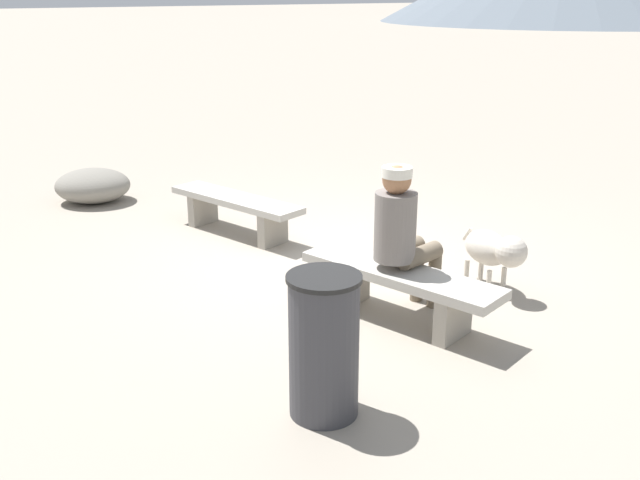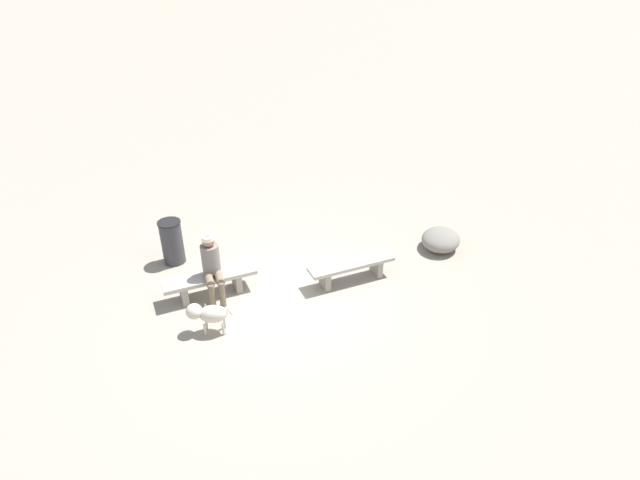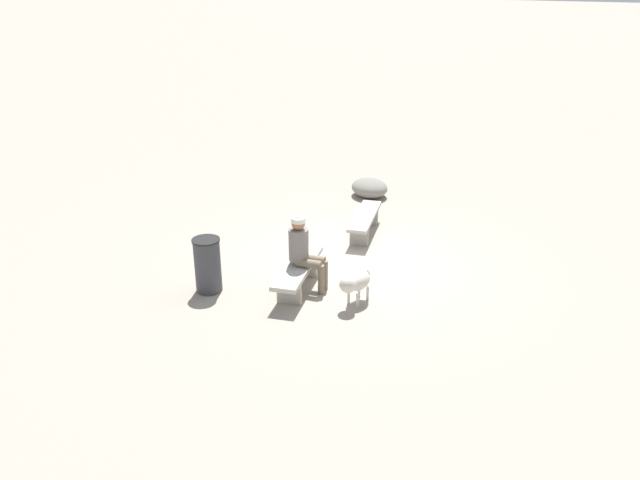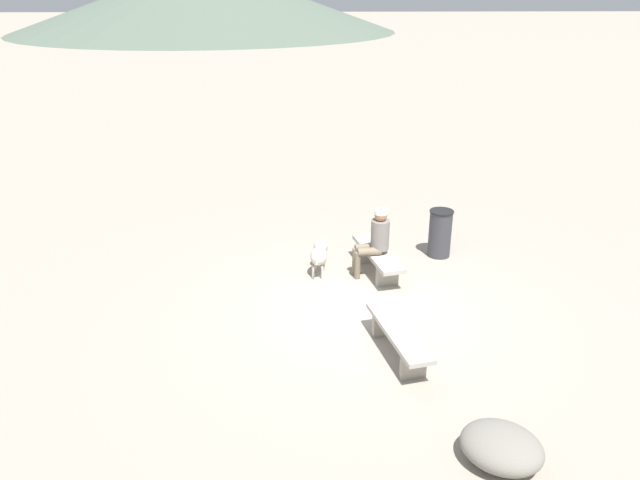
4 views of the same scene
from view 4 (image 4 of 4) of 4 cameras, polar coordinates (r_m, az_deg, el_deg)
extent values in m
cube|color=#9E9384|center=(10.23, 4.32, -6.64)|extent=(210.00, 210.00, 0.06)
cube|color=gray|center=(8.61, 8.68, -11.52)|extent=(0.18, 0.37, 0.36)
cube|color=gray|center=(9.48, 6.00, -7.84)|extent=(0.18, 0.37, 0.36)
cube|color=#B2ADA3|center=(8.92, 7.34, -8.43)|extent=(1.77, 0.77, 0.07)
cube|color=gray|center=(10.96, 6.28, -3.31)|extent=(0.20, 0.41, 0.36)
cube|color=gray|center=(11.82, 4.55, -1.22)|extent=(0.20, 0.41, 0.36)
cube|color=#B2ADA3|center=(11.30, 5.42, -1.22)|extent=(1.79, 0.81, 0.08)
cylinder|color=slate|center=(11.09, 5.61, 0.49)|extent=(0.33, 0.33, 0.55)
sphere|color=#A3704C|center=(10.95, 5.69, 2.32)|extent=(0.23, 0.23, 0.23)
cylinder|color=silver|center=(10.92, 5.70, 2.63)|extent=(0.24, 0.24, 0.08)
cylinder|color=#756651|center=(11.22, 4.38, -0.71)|extent=(0.21, 0.45, 0.15)
cylinder|color=#756651|center=(11.28, 3.28, -1.99)|extent=(0.11, 0.11, 0.52)
cylinder|color=#756651|center=(11.06, 4.61, -1.09)|extent=(0.21, 0.45, 0.15)
cylinder|color=#756651|center=(11.12, 3.50, -2.38)|extent=(0.11, 0.11, 0.52)
ellipsoid|color=beige|center=(11.17, -0.11, -1.51)|extent=(0.53, 0.38, 0.31)
sphere|color=beige|center=(11.42, 0.08, -0.59)|extent=(0.28, 0.28, 0.28)
cylinder|color=beige|center=(11.43, -0.43, -2.39)|extent=(0.04, 0.04, 0.23)
cylinder|color=beige|center=(11.41, 0.41, -2.44)|extent=(0.04, 0.04, 0.23)
cylinder|color=beige|center=(11.15, -0.64, -3.07)|extent=(0.04, 0.04, 0.23)
cylinder|color=beige|center=(11.13, 0.22, -3.12)|extent=(0.04, 0.04, 0.23)
cylinder|color=beige|center=(10.89, -0.29, -1.91)|extent=(0.12, 0.05, 0.15)
cylinder|color=#38383D|center=(12.17, 11.11, 0.55)|extent=(0.44, 0.44, 0.91)
cylinder|color=black|center=(12.01, 11.28, 2.63)|extent=(0.47, 0.47, 0.03)
ellipsoid|color=gray|center=(7.50, 16.56, -18.00)|extent=(1.19, 1.22, 0.43)
camera|label=1|loc=(15.29, 18.06, 12.70)|focal=40.69mm
camera|label=2|loc=(11.78, -40.42, 22.49)|focal=29.04mm
camera|label=3|loc=(18.75, -13.08, 22.50)|focal=35.34mm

